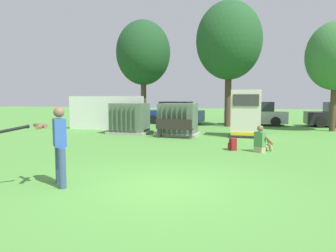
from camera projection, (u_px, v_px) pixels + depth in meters
name	position (u px, v px, depth m)	size (l,w,h in m)	color
ground_plane	(161.00, 186.00, 6.96)	(96.00, 96.00, 0.00)	#51933D
fence_panel	(105.00, 113.00, 18.79)	(4.80, 0.12, 2.00)	white
transformer_west	(130.00, 119.00, 16.93)	(2.10, 1.70, 1.62)	#9E9B93
transformer_mid_west	(178.00, 120.00, 16.14)	(2.10, 1.70, 1.62)	#9E9B93
generator_enclosure	(246.00, 114.00, 15.55)	(1.60, 1.40, 2.30)	#262626
park_bench	(174.00, 127.00, 15.00)	(1.83, 0.55, 0.92)	#2D2823
batter	(57.00, 142.00, 6.91)	(1.35, 1.28, 1.74)	#384C75
seated_spectator	(262.00, 141.00, 11.29)	(0.69, 0.77, 0.96)	tan
backpack	(233.00, 144.00, 11.68)	(0.34, 0.37, 0.44)	maroon
tree_left	(143.00, 53.00, 22.87)	(3.90, 3.90, 7.45)	#4C3828
tree_center_left	(229.00, 41.00, 20.55)	(4.25, 4.25, 8.12)	#4C3828
tree_center_right	(336.00, 56.00, 17.77)	(3.23, 3.23, 6.17)	#4C3828
parked_car_leftmost	(105.00, 112.00, 25.17)	(4.21, 1.93, 1.62)	black
parked_car_left_of_center	(175.00, 113.00, 23.28)	(4.33, 2.20, 1.62)	navy
parked_car_right_of_center	(256.00, 114.00, 22.10)	(4.24, 1.99, 1.62)	#B2B2B7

